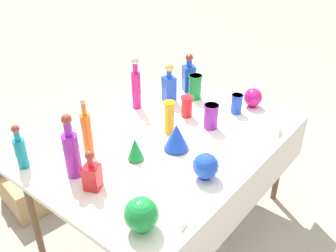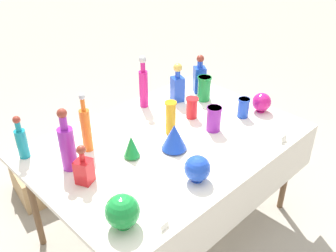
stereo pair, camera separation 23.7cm
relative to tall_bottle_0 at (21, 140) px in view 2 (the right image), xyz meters
name	(u,v)px [view 2 (the right image)]	position (x,y,z in m)	size (l,w,h in m)	color
ground_plane	(168,223)	(0.75, -0.47, -0.88)	(40.00, 40.00, 0.00)	#A0998C
display_table	(172,148)	(0.75, -0.51, -0.17)	(1.73, 1.19, 0.76)	white
tall_bottle_0	(21,140)	(0.00, 0.00, 0.00)	(0.06, 0.06, 0.28)	teal
tall_bottle_1	(67,145)	(0.14, -0.29, 0.04)	(0.09, 0.09, 0.39)	purple
tall_bottle_2	(86,128)	(0.32, -0.21, 0.04)	(0.06, 0.06, 0.39)	orange
tall_bottle_3	(143,85)	(0.94, -0.02, 0.06)	(0.07, 0.07, 0.40)	#C61972
square_decanter_0	(178,85)	(1.19, -0.13, 0.01)	(0.11, 0.11, 0.30)	blue
square_decanter_1	(84,168)	(0.13, -0.46, -0.02)	(0.11, 0.11, 0.24)	red
square_decanter_2	(200,77)	(1.43, -0.14, 0.01)	(0.12, 0.12, 0.31)	blue
slender_vase_0	(192,107)	(1.07, -0.38, -0.03)	(0.09, 0.09, 0.15)	red
slender_vase_1	(243,107)	(1.34, -0.63, -0.04)	(0.09, 0.09, 0.14)	blue
slender_vase_2	(204,88)	(1.34, -0.26, -0.01)	(0.11, 0.11, 0.19)	#198C38
slender_vase_3	(171,117)	(0.82, -0.43, 0.01)	(0.08, 0.08, 0.23)	orange
slender_vase_4	(214,118)	(1.05, -0.60, -0.02)	(0.10, 0.10, 0.17)	purple
fluted_vase_0	(174,137)	(0.70, -0.58, -0.02)	(0.16, 0.16, 0.18)	blue
fluted_vase_1	(131,146)	(0.46, -0.46, -0.04)	(0.10, 0.10, 0.15)	#198C38
round_bowl_0	(197,168)	(0.58, -0.88, -0.04)	(0.15, 0.15, 0.15)	blue
round_bowl_1	(122,211)	(0.07, -0.86, -0.03)	(0.17, 0.17, 0.17)	#198C38
round_bowl_2	(262,102)	(1.50, -0.68, -0.04)	(0.14, 0.14, 0.14)	#C61972
price_tag_left	(284,139)	(1.25, -1.01, -0.09)	(0.06, 0.01, 0.05)	white
price_tag_center	(165,226)	(0.20, -1.01, -0.10)	(0.05, 0.01, 0.03)	white
cardboard_box_behind_left	(49,176)	(0.33, 0.51, -0.74)	(0.58, 0.50, 0.35)	tan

